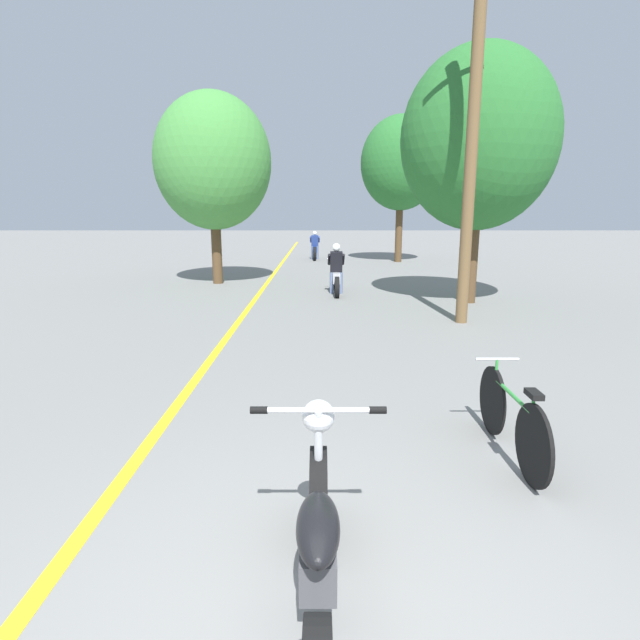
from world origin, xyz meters
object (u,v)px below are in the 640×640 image
(roadside_tree_right_near, at_px, (481,140))
(motorcycle_rider_far, at_px, (317,249))
(utility_pole, at_px, (475,136))
(motorcycle_rider_lead, at_px, (338,275))
(roadside_tree_right_far, at_px, (403,163))
(roadside_tree_left, at_px, (215,162))
(motorcycle_foreground, at_px, (320,550))
(bicycle_parked, at_px, (513,418))

(roadside_tree_right_near, distance_m, motorcycle_rider_far, 12.96)
(utility_pole, bearing_deg, motorcycle_rider_lead, 123.52)
(roadside_tree_right_far, bearing_deg, roadside_tree_left, -134.39)
(roadside_tree_right_far, bearing_deg, roadside_tree_right_near, -88.86)
(roadside_tree_left, distance_m, motorcycle_rider_far, 9.45)
(utility_pole, bearing_deg, motorcycle_foreground, -110.90)
(roadside_tree_right_near, bearing_deg, motorcycle_foreground, -110.64)
(utility_pole, xyz_separation_m, roadside_tree_right_far, (0.64, 12.95, 0.64))
(motorcycle_rider_far, distance_m, bicycle_parked, 20.16)
(utility_pole, xyz_separation_m, motorcycle_rider_far, (-3.24, 14.16, -3.23))
(roadside_tree_right_near, relative_size, bicycle_parked, 3.52)
(motorcycle_foreground, height_order, motorcycle_rider_far, motorcycle_rider_far)
(roadside_tree_left, xyz_separation_m, bicycle_parked, (5.14, -11.74, -3.40))
(roadside_tree_right_far, relative_size, motorcycle_rider_lead, 3.11)
(roadside_tree_left, relative_size, motorcycle_foreground, 2.65)
(utility_pole, bearing_deg, roadside_tree_left, 137.20)
(utility_pole, relative_size, motorcycle_rider_far, 3.49)
(motorcycle_foreground, relative_size, motorcycle_rider_lead, 1.07)
(utility_pole, xyz_separation_m, roadside_tree_left, (-6.31, 5.85, 0.05))
(roadside_tree_right_near, xyz_separation_m, motorcycle_rider_lead, (-3.37, 1.45, -3.45))
(bicycle_parked, bearing_deg, roadside_tree_left, 113.63)
(roadside_tree_right_near, xyz_separation_m, motorcycle_foreground, (-3.84, -10.21, -3.54))
(motorcycle_rider_far, bearing_deg, bicycle_parked, -84.13)
(roadside_tree_right_near, bearing_deg, bicycle_parked, -103.79)
(roadside_tree_left, bearing_deg, bicycle_parked, -66.37)
(roadside_tree_right_near, height_order, bicycle_parked, roadside_tree_right_near)
(roadside_tree_right_far, height_order, motorcycle_rider_far, roadside_tree_right_far)
(roadside_tree_right_near, height_order, roadside_tree_right_far, roadside_tree_right_far)
(roadside_tree_right_near, relative_size, roadside_tree_left, 1.05)
(motorcycle_foreground, distance_m, motorcycle_rider_lead, 11.67)
(roadside_tree_left, distance_m, bicycle_parked, 13.26)
(motorcycle_rider_far, relative_size, bicycle_parked, 1.19)
(motorcycle_rider_lead, relative_size, bicycle_parked, 1.19)
(motorcycle_rider_lead, bearing_deg, motorcycle_foreground, -92.32)
(utility_pole, bearing_deg, roadside_tree_right_near, 70.21)
(roadside_tree_right_far, relative_size, motorcycle_rider_far, 3.10)
(utility_pole, height_order, motorcycle_rider_lead, utility_pole)
(motorcycle_rider_far, bearing_deg, roadside_tree_right_far, -17.45)
(roadside_tree_right_near, xyz_separation_m, roadside_tree_right_far, (-0.21, 10.59, 0.40))
(utility_pole, distance_m, roadside_tree_left, 8.60)
(roadside_tree_right_near, distance_m, motorcycle_foreground, 11.46)
(bicycle_parked, bearing_deg, roadside_tree_right_near, 76.21)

